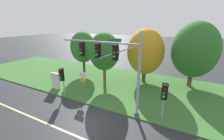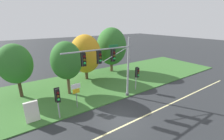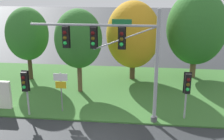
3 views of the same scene
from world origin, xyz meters
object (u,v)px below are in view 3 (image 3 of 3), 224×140
Objects in this scene: tree_nearest_road at (27,34)px; traffic_signal_mast at (117,49)px; tree_mid_verge at (196,28)px; info_kiosk at (3,95)px; tree_behind_signpost at (133,35)px; tree_left_of_mast at (78,39)px; pedestrian_signal_further_along at (187,86)px; route_sign_post at (61,86)px; pedestrian_signal_near_kerb at (25,84)px.

traffic_signal_mast is at bearing -39.44° from tree_nearest_road.
tree_mid_verge reaches higher than info_kiosk.
tree_behind_signpost is at bearing 85.16° from traffic_signal_mast.
info_kiosk is at bearing -141.38° from tree_left_of_mast.
pedestrian_signal_further_along is 0.48× the size of tree_left_of_mast.
route_sign_post is 1.39× the size of info_kiosk.
pedestrian_signal_further_along reaches higher than route_sign_post.
pedestrian_signal_further_along is 8.58m from tree_left_of_mast.
tree_mid_verge is at bearing 40.02° from route_sign_post.
route_sign_post is 7.74m from tree_nearest_road.
pedestrian_signal_near_kerb is 0.45× the size of tree_behind_signpost.
tree_mid_verge reaches higher than route_sign_post.
traffic_signal_mast reaches higher than route_sign_post.
traffic_signal_mast reaches higher than tree_behind_signpost.
tree_behind_signpost reaches higher than tree_nearest_road.
tree_nearest_road is at bearing -171.45° from tree_mid_verge.
route_sign_post is 4.11m from info_kiosk.
pedestrian_signal_near_kerb is 10.19m from tree_behind_signpost.
tree_behind_signpost is (4.28, 6.98, 2.07)m from route_sign_post.
traffic_signal_mast is 8.45m from info_kiosk.
pedestrian_signal_further_along is 1.60× the size of info_kiosk.
info_kiosk is at bearing 174.14° from traffic_signal_mast.
pedestrian_signal_near_kerb is at bearing -142.27° from tree_mid_verge.
pedestrian_signal_further_along is at bearing 3.54° from pedestrian_signal_near_kerb.
info_kiosk is (-11.85, 0.33, -1.24)m from pedestrian_signal_further_along.
route_sign_post is 0.42× the size of tree_left_of_mast.
pedestrian_signal_near_kerb is 7.49m from tree_nearest_road.
tree_left_of_mast is 0.84× the size of tree_mid_verge.
info_kiosk is at bearing 155.61° from pedestrian_signal_near_kerb.
route_sign_post is at bearing 168.49° from traffic_signal_mast.
tree_nearest_road is (-4.48, 5.93, 2.14)m from route_sign_post.
pedestrian_signal_near_kerb is at bearing -128.48° from tree_behind_signpost.
tree_mid_verge is (1.76, 8.33, 2.16)m from pedestrian_signal_further_along.
tree_behind_signpost is 5.43m from tree_mid_verge.
tree_mid_verge is at bearing 78.09° from pedestrian_signal_further_along.
tree_left_of_mast is at bearing -154.06° from tree_mid_verge.
tree_mid_verge is (5.95, 8.79, -0.09)m from traffic_signal_mast.
route_sign_post is at bearing 177.95° from pedestrian_signal_further_along.
traffic_signal_mast is at bearing -124.11° from tree_mid_verge.
traffic_signal_mast reaches higher than pedestrian_signal_further_along.
pedestrian_signal_further_along is 1.14× the size of route_sign_post.
route_sign_post is 0.43× the size of tree_nearest_road.
traffic_signal_mast is at bearing -94.84° from tree_behind_signpost.
route_sign_post is 8.44m from tree_behind_signpost.
tree_mid_verge is (5.30, 1.07, 0.49)m from tree_behind_signpost.
tree_behind_signpost is (3.88, 3.39, -0.24)m from tree_left_of_mast.
info_kiosk is (-7.65, 0.79, -3.50)m from traffic_signal_mast.
tree_mid_verge reaches higher than traffic_signal_mast.
tree_left_of_mast is (-3.23, 4.32, -0.34)m from traffic_signal_mast.
traffic_signal_mast is 7.76m from tree_behind_signpost.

